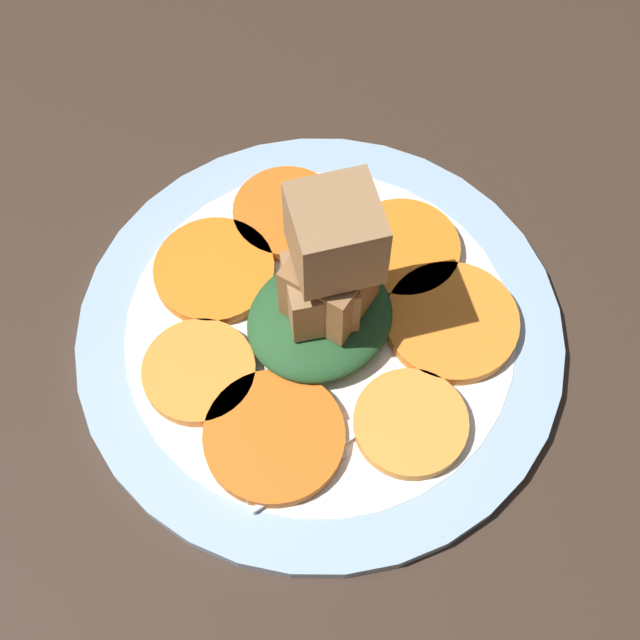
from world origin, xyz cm
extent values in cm
cube|color=#38281E|center=(0.00, 0.00, 1.00)|extent=(120.00, 120.00, 2.00)
cylinder|color=#99B7D1|center=(0.00, 0.00, 2.50)|extent=(30.67, 30.67, 1.00)
cylinder|color=white|center=(0.00, 0.00, 2.55)|extent=(24.54, 24.54, 1.00)
cylinder|color=#F99438|center=(-0.30, -8.49, 3.52)|extent=(6.81, 6.81, 0.84)
cylinder|color=orange|center=(6.54, -5.03, 3.52)|extent=(8.40, 8.40, 0.84)
cylinder|color=orange|center=(7.74, 0.97, 3.52)|extent=(7.51, 7.51, 0.84)
cylinder|color=orange|center=(3.61, 8.00, 3.52)|extent=(7.21, 7.21, 0.84)
cylinder|color=orange|center=(-2.83, 7.36, 3.52)|extent=(7.81, 7.81, 0.84)
cylinder|color=orange|center=(-7.75, 2.10, 3.52)|extent=(6.92, 6.92, 0.84)
cylinder|color=orange|center=(-6.76, -4.11, 3.52)|extent=(8.35, 8.35, 0.84)
ellipsoid|color=#235128|center=(0.00, 0.00, 4.33)|extent=(9.35, 8.41, 2.45)
cube|color=olive|center=(0.72, 0.39, 7.76)|extent=(5.61, 5.61, 4.41)
cube|color=#9E754C|center=(0.04, 0.10, 7.52)|extent=(5.30, 5.30, 3.94)
cube|color=#9E754C|center=(1.06, -0.21, 12.63)|extent=(6.23, 6.23, 4.71)
cube|color=brown|center=(1.89, -0.46, 11.06)|extent=(5.10, 5.10, 3.67)
cube|color=silver|center=(2.22, -7.10, 3.30)|extent=(12.46, 2.38, 0.40)
cube|color=silver|center=(-4.70, -6.38, 3.30)|extent=(1.74, 2.45, 0.40)
cube|color=silver|center=(-7.99, -7.04, 3.30)|extent=(4.90, 0.81, 0.40)
cube|color=silver|center=(-7.92, -6.38, 3.30)|extent=(4.90, 0.81, 0.40)
cube|color=silver|center=(-7.85, -5.72, 3.30)|extent=(4.90, 0.81, 0.40)
cube|color=silver|center=(-7.78, -5.05, 3.30)|extent=(4.90, 0.81, 0.40)
camera|label=1|loc=(-16.47, -20.37, 52.51)|focal=50.00mm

